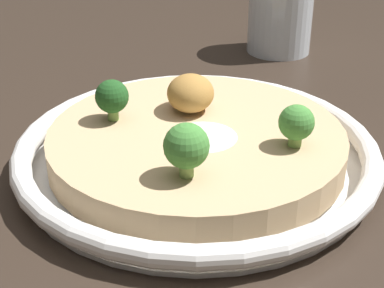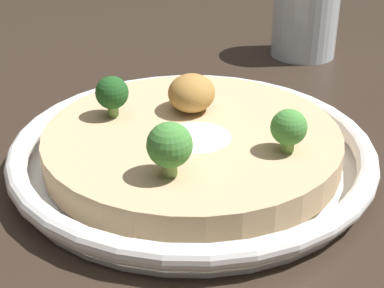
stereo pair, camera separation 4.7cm
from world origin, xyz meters
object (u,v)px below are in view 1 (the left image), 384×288
object	(u,v)px
broccoli_right	(181,147)
drinking_glass	(278,9)
risotto_bowl	(192,149)
broccoli_back_right	(292,123)
broccoli_front_left	(108,97)

from	to	relation	value
broccoli_right	drinking_glass	size ratio (longest dim) A/B	0.38
broccoli_right	drinking_glass	world-z (taller)	drinking_glass
risotto_bowl	drinking_glass	bearing A→B (deg)	160.55
risotto_bowl	broccoli_right	world-z (taller)	broccoli_right
broccoli_back_right	broccoli_right	world-z (taller)	broccoli_right
broccoli_right	drinking_glass	xyz separation A→B (m)	(-0.36, 0.11, -0.00)
broccoli_front_left	drinking_glass	bearing A→B (deg)	147.57
broccoli_right	broccoli_front_left	bearing A→B (deg)	-145.17
broccoli_front_left	broccoli_right	xyz separation A→B (m)	(0.09, 0.06, 0.00)
risotto_bowl	broccoli_front_left	distance (m)	0.08
broccoli_front_left	broccoli_right	size ratio (longest dim) A/B	0.88
broccoli_front_left	broccoli_right	world-z (taller)	broccoli_right
drinking_glass	risotto_bowl	bearing A→B (deg)	-19.45
broccoli_back_right	broccoli_right	distance (m)	0.09
broccoli_back_right	drinking_glass	world-z (taller)	drinking_glass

